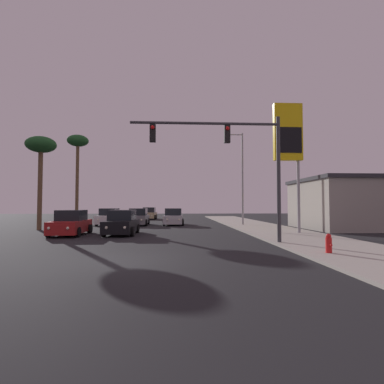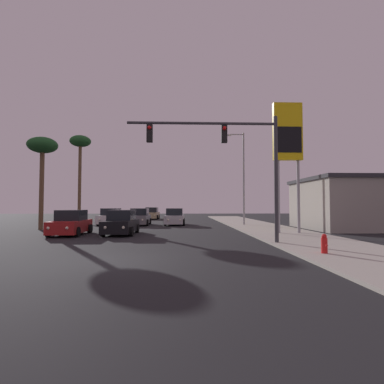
% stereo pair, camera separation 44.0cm
% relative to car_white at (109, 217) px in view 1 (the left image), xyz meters
% --- Properties ---
extents(ground_plane, '(120.00, 120.00, 0.00)m').
position_rel_car_white_xyz_m(ground_plane, '(4.74, -19.83, -0.76)').
color(ground_plane, black).
extents(sidewalk_right, '(5.00, 60.00, 0.12)m').
position_rel_car_white_xyz_m(sidewalk_right, '(14.24, -9.83, -0.70)').
color(sidewalk_right, '#9E998E').
rests_on(sidewalk_right, ground).
extents(building_gas_station, '(10.30, 8.30, 4.30)m').
position_rel_car_white_xyz_m(building_gas_station, '(22.74, -5.94, 1.40)').
color(building_gas_station, gray).
rests_on(building_gas_station, ground).
extents(car_white, '(2.04, 4.34, 1.68)m').
position_rel_car_white_xyz_m(car_white, '(0.00, 0.00, 0.00)').
color(car_white, silver).
rests_on(car_white, ground).
extents(car_red, '(2.04, 4.34, 1.68)m').
position_rel_car_white_xyz_m(car_red, '(-0.27, -10.24, 0.00)').
color(car_red, maroon).
rests_on(car_red, ground).
extents(car_tan, '(2.04, 4.34, 1.68)m').
position_rel_car_white_xyz_m(car_tan, '(2.95, 12.36, 0.00)').
color(car_tan, tan).
rests_on(car_tan, ground).
extents(car_silver, '(2.04, 4.34, 1.68)m').
position_rel_car_white_xyz_m(car_silver, '(6.52, -0.30, 0.00)').
color(car_silver, '#B7B7BC').
rests_on(car_silver, ground).
extents(car_black, '(2.04, 4.34, 1.68)m').
position_rel_car_white_xyz_m(car_black, '(3.07, -9.98, 0.00)').
color(car_black, black).
rests_on(car_black, ground).
extents(car_grey, '(2.04, 4.32, 1.68)m').
position_rel_car_white_xyz_m(car_grey, '(3.00, -0.43, 0.00)').
color(car_grey, slate).
rests_on(car_grey, ground).
extents(traffic_light_mast, '(7.74, 0.36, 6.50)m').
position_rel_car_white_xyz_m(traffic_light_mast, '(9.85, -15.64, 3.99)').
color(traffic_light_mast, '#38383D').
rests_on(traffic_light_mast, sidewalk_right).
extents(street_lamp, '(1.74, 0.24, 9.00)m').
position_rel_car_white_xyz_m(street_lamp, '(13.18, -1.80, 4.36)').
color(street_lamp, '#99999E').
rests_on(street_lamp, sidewalk_right).
extents(gas_station_sign, '(2.00, 0.42, 9.00)m').
position_rel_car_white_xyz_m(gas_station_sign, '(14.58, -10.48, 5.86)').
color(gas_station_sign, '#99999E').
rests_on(gas_station_sign, sidewalk_right).
extents(fire_hydrant, '(0.24, 0.34, 0.76)m').
position_rel_car_white_xyz_m(fire_hydrant, '(12.86, -19.12, -0.27)').
color(fire_hydrant, red).
rests_on(fire_hydrant, sidewalk_right).
extents(palm_tree_mid, '(2.40, 2.40, 10.13)m').
position_rel_car_white_xyz_m(palm_tree_mid, '(-4.60, 4.17, 8.05)').
color(palm_tree_mid, brown).
rests_on(palm_tree_mid, ground).
extents(palm_tree_near, '(2.40, 2.40, 7.65)m').
position_rel_car_white_xyz_m(palm_tree_near, '(-4.31, -5.83, 5.85)').
color(palm_tree_near, brown).
rests_on(palm_tree_near, ground).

